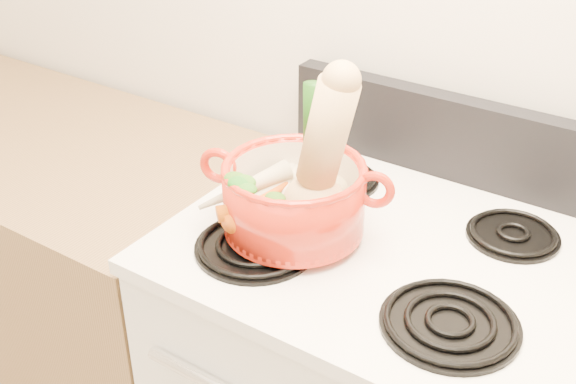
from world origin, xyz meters
The scene contains 23 objects.
wall_back centered at (0.00, 1.75, 1.30)m, with size 3.50×0.02×2.60m, color silver.
cooktop centered at (0.00, 1.40, 0.93)m, with size 0.78×0.67×0.03m, color white.
control_backsplash centered at (0.00, 1.70, 1.04)m, with size 0.76×0.05×0.18m, color black.
counter_left centered at (-1.07, 1.40, 0.45)m, with size 1.36×0.65×0.90m, color brown.
burner_front_left centered at (-0.19, 1.24, 0.96)m, with size 0.22×0.22×0.02m, color black.
burner_front_right centered at (0.19, 1.24, 0.96)m, with size 0.22×0.22×0.02m, color black.
burner_back_left centered at (-0.19, 1.54, 0.96)m, with size 0.17×0.17×0.02m, color black.
burner_back_right centered at (0.19, 1.54, 0.96)m, with size 0.17×0.17×0.02m, color black.
dutch_oven centered at (-0.16, 1.32, 1.03)m, with size 0.26×0.26×0.13m, color red.
pot_handle_left centered at (-0.30, 1.28, 1.08)m, with size 0.07×0.07×0.02m, color red.
pot_handle_right centered at (-0.01, 1.36, 1.08)m, with size 0.07×0.07×0.02m, color red.
squash centered at (-0.07, 1.30, 1.14)m, with size 0.12×0.12×0.30m, color #E4BE74, non-canonical shape.
leek centered at (-0.14, 1.35, 1.13)m, with size 0.04×0.04×0.27m, color silver.
ginger centered at (-0.15, 1.41, 1.02)m, with size 0.09×0.06×0.05m, color tan.
parsnip_0 centered at (-0.20, 1.37, 1.02)m, with size 0.04×0.04×0.20m, color #F0EAC3.
parsnip_1 centered at (-0.22, 1.34, 1.02)m, with size 0.04×0.04×0.21m, color beige.
parsnip_2 centered at (-0.21, 1.38, 1.03)m, with size 0.04×0.04×0.19m, color beige.
parsnip_3 centered at (-0.25, 1.29, 1.04)m, with size 0.04×0.04×0.19m, color beige.
carrot_0 centered at (-0.16, 1.30, 1.02)m, with size 0.03×0.03×0.17m, color #D14F0A.
carrot_1 centered at (-0.21, 1.28, 1.02)m, with size 0.04×0.04×0.17m, color #D8480A.
carrot_2 centered at (-0.13, 1.29, 1.03)m, with size 0.03×0.03×0.15m, color #CE4F0A.
carrot_3 centered at (-0.19, 1.25, 1.03)m, with size 0.03×0.03×0.15m, color #D85A0A.
carrot_4 centered at (-0.17, 1.27, 1.03)m, with size 0.03×0.03×0.14m, color #D0580A.
Camera 1 is at (0.46, 0.37, 1.71)m, focal length 45.00 mm.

